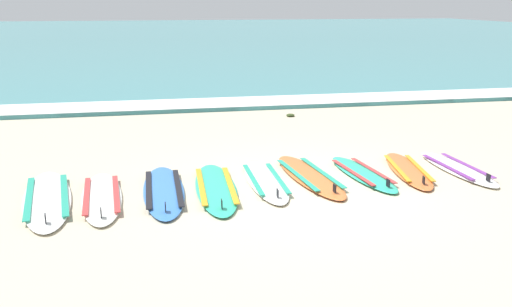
% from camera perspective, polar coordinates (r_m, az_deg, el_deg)
% --- Properties ---
extents(ground_plane, '(80.00, 80.00, 0.00)m').
position_cam_1_polar(ground_plane, '(7.84, 5.08, -3.75)').
color(ground_plane, '#C1B599').
extents(sea, '(80.00, 60.00, 0.10)m').
position_cam_1_polar(sea, '(43.03, -8.45, 12.13)').
color(sea, teal).
rests_on(sea, ground).
extents(wave_foam_strip, '(80.00, 1.37, 0.11)m').
position_cam_1_polar(wave_foam_strip, '(13.98, -2.28, 5.19)').
color(wave_foam_strip, white).
rests_on(wave_foam_strip, ground).
extents(surfboard_0, '(0.98, 2.55, 0.18)m').
position_cam_1_polar(surfboard_0, '(7.88, -20.92, -4.38)').
color(surfboard_0, white).
rests_on(surfboard_0, ground).
extents(surfboard_1, '(0.69, 2.17, 0.18)m').
position_cam_1_polar(surfboard_1, '(7.71, -15.78, -4.34)').
color(surfboard_1, silver).
rests_on(surfboard_1, ground).
extents(surfboard_2, '(0.57, 2.26, 0.18)m').
position_cam_1_polar(surfboard_2, '(7.77, -9.59, -3.81)').
color(surfboard_2, '#3875CC').
rests_on(surfboard_2, ground).
extents(surfboard_3, '(0.65, 2.30, 0.18)m').
position_cam_1_polar(surfboard_3, '(7.79, -4.20, -3.56)').
color(surfboard_3, '#2DB793').
rests_on(surfboard_3, ground).
extents(surfboard_4, '(0.52, 2.05, 0.18)m').
position_cam_1_polar(surfboard_4, '(8.06, 0.99, -2.85)').
color(surfboard_4, white).
rests_on(surfboard_4, ground).
extents(surfboard_5, '(0.81, 2.30, 0.18)m').
position_cam_1_polar(surfboard_5, '(8.33, 5.59, -2.30)').
color(surfboard_5, orange).
rests_on(surfboard_5, ground).
extents(surfboard_6, '(0.68, 1.96, 0.18)m').
position_cam_1_polar(surfboard_6, '(8.55, 11.04, -2.05)').
color(surfboard_6, '#2DB793').
rests_on(surfboard_6, ground).
extents(surfboard_7, '(0.83, 2.02, 0.18)m').
position_cam_1_polar(surfboard_7, '(8.89, 15.54, -1.66)').
color(surfboard_7, orange).
rests_on(surfboard_7, ground).
extents(surfboard_8, '(0.58, 1.99, 0.18)m').
position_cam_1_polar(surfboard_8, '(9.22, 20.19, -1.44)').
color(surfboard_8, white).
rests_on(surfboard_8, ground).
extents(seaweed_clump_near_shoreline, '(0.20, 0.16, 0.07)m').
position_cam_1_polar(seaweed_clump_near_shoreline, '(12.70, 3.61, 4.01)').
color(seaweed_clump_near_shoreline, '#384723').
rests_on(seaweed_clump_near_shoreline, ground).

